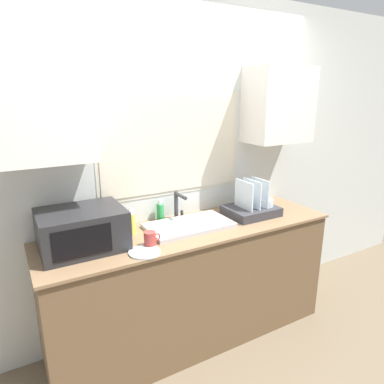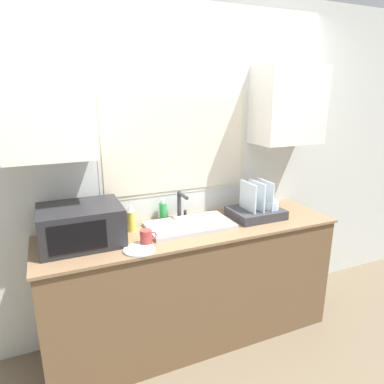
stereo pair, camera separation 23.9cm
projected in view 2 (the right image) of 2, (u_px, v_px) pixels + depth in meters
The scene contains 11 objects.
ground_plane at pixel (208, 359), 2.49m from camera, with size 12.00×12.00×0.00m, color brown.
countertop at pixel (192, 283), 2.63m from camera, with size 2.19×0.62×0.92m.
wall_back at pixel (177, 158), 2.63m from camera, with size 6.00×0.38×2.60m.
sink_basin at pixel (190, 225), 2.50m from camera, with size 0.62×0.35×0.03m.
faucet at pixel (181, 203), 2.63m from camera, with size 0.08×0.17×0.22m.
microwave at pixel (81, 225), 2.20m from camera, with size 0.51×0.40×0.25m.
dish_rack at pixel (257, 210), 2.69m from camera, with size 0.39×0.32×0.29m.
spray_bottle at pixel (131, 218), 2.41m from camera, with size 0.06×0.06×0.20m.
soap_bottle at pixel (163, 211), 2.64m from camera, with size 0.06×0.06×0.17m.
mug_near_sink at pixel (146, 237), 2.20m from camera, with size 0.11×0.08×0.10m.
small_plate at pixel (139, 250), 2.13m from camera, with size 0.20×0.20×0.01m.
Camera 2 is at (-0.93, -1.84, 1.87)m, focal length 32.00 mm.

